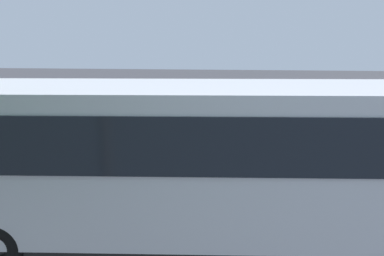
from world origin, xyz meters
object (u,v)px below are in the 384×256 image
(spectator_left, at_px, (190,151))
(parked_motorcycle_silver, at_px, (228,182))
(spectator_centre, at_px, (156,151))
(tour_bus, at_px, (200,166))
(stunt_motorcycle, at_px, (167,114))
(spectator_far_left, at_px, (235,154))

(spectator_left, distance_m, parked_motorcycle_silver, 1.47)
(parked_motorcycle_silver, bearing_deg, spectator_centre, -21.83)
(spectator_left, bearing_deg, spectator_centre, -1.56)
(tour_bus, relative_size, spectator_left, 5.91)
(tour_bus, height_order, parked_motorcycle_silver, tour_bus)
(spectator_centre, relative_size, stunt_motorcycle, 0.82)
(parked_motorcycle_silver, bearing_deg, spectator_left, -36.33)
(tour_bus, relative_size, parked_motorcycle_silver, 5.18)
(spectator_centre, bearing_deg, parked_motorcycle_silver, 158.17)
(spectator_left, distance_m, stunt_motorcycle, 5.71)
(spectator_far_left, height_order, spectator_centre, spectator_centre)
(tour_bus, height_order, spectator_centre, tour_bus)
(stunt_motorcycle, bearing_deg, spectator_centre, 96.10)
(tour_bus, relative_size, spectator_centre, 6.24)
(parked_motorcycle_silver, relative_size, stunt_motorcycle, 0.99)
(stunt_motorcycle, bearing_deg, parked_motorcycle_silver, 112.83)
(spectator_far_left, relative_size, spectator_centre, 0.98)
(tour_bus, xyz_separation_m, parked_motorcycle_silver, (-0.59, -2.03, -1.16))
(spectator_far_left, bearing_deg, tour_bus, 75.25)
(spectator_left, bearing_deg, spectator_far_left, -177.17)
(spectator_left, relative_size, spectator_centre, 1.06)
(spectator_far_left, bearing_deg, parked_motorcycle_silver, 78.52)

